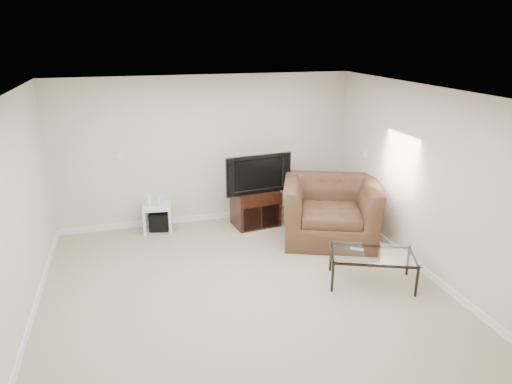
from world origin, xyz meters
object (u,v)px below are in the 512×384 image
object	(u,v)px
tv_stand	(255,208)
side_table	(158,218)
television	(256,173)
recliner	(331,201)
coffee_table	(372,268)
subwoofer	(160,221)

from	to	relation	value
tv_stand	side_table	world-z (taller)	tv_stand
television	side_table	distance (m)	1.81
tv_stand	recliner	xyz separation A→B (m)	(0.99, -0.85, 0.33)
coffee_table	side_table	bearing A→B (deg)	135.54
recliner	tv_stand	bearing A→B (deg)	160.95
coffee_table	recliner	bearing A→B (deg)	87.89
side_table	subwoofer	bearing A→B (deg)	28.26
tv_stand	side_table	xyz separation A→B (m)	(-1.63, 0.23, -0.09)
tv_stand	subwoofer	bearing A→B (deg)	163.92
television	recliner	size ratio (longest dim) A/B	0.72
television	recliner	xyz separation A→B (m)	(0.99, -0.82, -0.31)
side_table	subwoofer	distance (m)	0.07
tv_stand	television	size ratio (longest dim) A/B	0.71
subwoofer	coffee_table	size ratio (longest dim) A/B	0.27
television	recliner	distance (m)	1.32
subwoofer	coffee_table	world-z (taller)	coffee_table
subwoofer	recliner	bearing A→B (deg)	-22.92
subwoofer	recliner	distance (m)	2.85
subwoofer	side_table	bearing A→B (deg)	-151.74
television	recliner	world-z (taller)	recliner
television	subwoofer	size ratio (longest dim) A/B	3.45
tv_stand	subwoofer	xyz separation A→B (m)	(-1.60, 0.25, -0.15)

